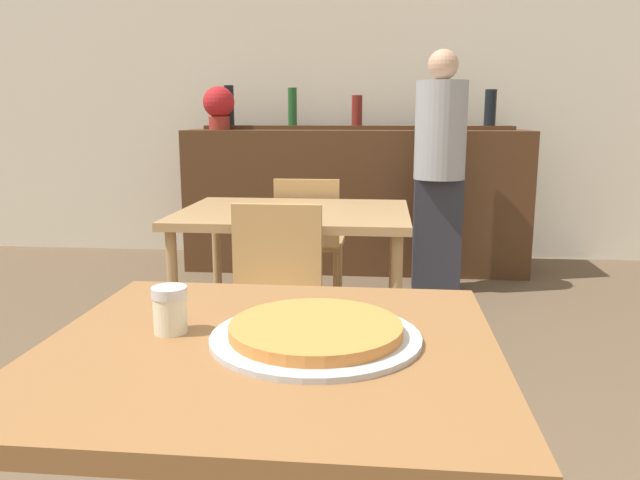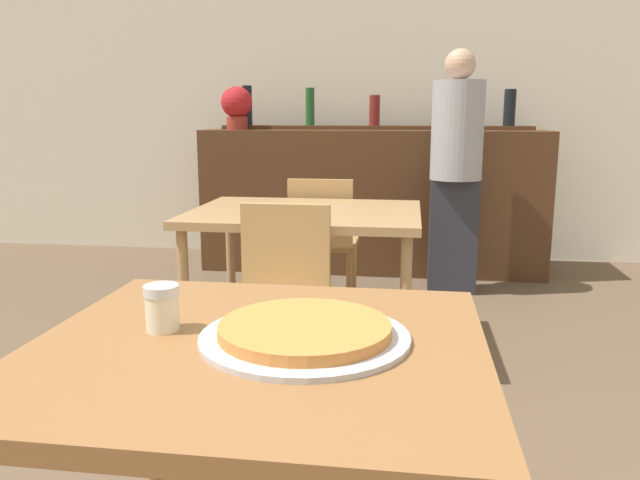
{
  "view_description": "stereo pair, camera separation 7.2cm",
  "coord_description": "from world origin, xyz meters",
  "px_view_note": "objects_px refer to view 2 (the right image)",
  "views": [
    {
      "loc": [
        0.22,
        -1.16,
        1.2
      ],
      "look_at": [
        0.05,
        0.55,
        0.85
      ],
      "focal_mm": 35.0,
      "sensor_mm": 36.0,
      "label": 1
    },
    {
      "loc": [
        0.29,
        -1.15,
        1.2
      ],
      "look_at": [
        0.05,
        0.55,
        0.85
      ],
      "focal_mm": 35.0,
      "sensor_mm": 36.0,
      "label": 2
    }
  ],
  "objects_px": {
    "pizza_tray": "(305,332)",
    "cheese_shaker": "(162,307)",
    "potted_plant": "(237,105)",
    "person_standing": "(456,164)",
    "chair_far_side_back": "(323,235)",
    "chair_far_side_front": "(281,291)"
  },
  "relations": [
    {
      "from": "person_standing",
      "to": "potted_plant",
      "type": "height_order",
      "value": "person_standing"
    },
    {
      "from": "pizza_tray",
      "to": "chair_far_side_front",
      "type": "bearing_deg",
      "value": 104.1
    },
    {
      "from": "cheese_shaker",
      "to": "chair_far_side_front",
      "type": "bearing_deg",
      "value": 90.34
    },
    {
      "from": "pizza_tray",
      "to": "chair_far_side_back",
      "type": "bearing_deg",
      "value": 97.23
    },
    {
      "from": "pizza_tray",
      "to": "person_standing",
      "type": "xyz_separation_m",
      "value": [
        0.5,
        3.06,
        0.1
      ]
    },
    {
      "from": "chair_far_side_front",
      "to": "potted_plant",
      "type": "xyz_separation_m",
      "value": [
        -0.83,
        2.34,
        0.78
      ]
    },
    {
      "from": "chair_far_side_back",
      "to": "cheese_shaker",
      "type": "bearing_deg",
      "value": 90.17
    },
    {
      "from": "chair_far_side_front",
      "to": "pizza_tray",
      "type": "bearing_deg",
      "value": -75.9
    },
    {
      "from": "cheese_shaker",
      "to": "potted_plant",
      "type": "relative_size",
      "value": 0.3
    },
    {
      "from": "chair_far_side_front",
      "to": "person_standing",
      "type": "distance_m",
      "value": 2.02
    },
    {
      "from": "pizza_tray",
      "to": "cheese_shaker",
      "type": "distance_m",
      "value": 0.31
    },
    {
      "from": "chair_far_side_back",
      "to": "chair_far_side_front",
      "type": "bearing_deg",
      "value": 90.0
    },
    {
      "from": "chair_far_side_back",
      "to": "pizza_tray",
      "type": "height_order",
      "value": "chair_far_side_back"
    },
    {
      "from": "chair_far_side_front",
      "to": "chair_far_side_back",
      "type": "height_order",
      "value": "same"
    },
    {
      "from": "pizza_tray",
      "to": "potted_plant",
      "type": "bearing_deg",
      "value": 107.65
    },
    {
      "from": "cheese_shaker",
      "to": "person_standing",
      "type": "xyz_separation_m",
      "value": [
        0.8,
        3.04,
        0.07
      ]
    },
    {
      "from": "person_standing",
      "to": "potted_plant",
      "type": "xyz_separation_m",
      "value": [
        -1.64,
        0.53,
        0.39
      ]
    },
    {
      "from": "chair_far_side_front",
      "to": "chair_far_side_back",
      "type": "bearing_deg",
      "value": 90.0
    },
    {
      "from": "cheese_shaker",
      "to": "person_standing",
      "type": "height_order",
      "value": "person_standing"
    },
    {
      "from": "cheese_shaker",
      "to": "potted_plant",
      "type": "xyz_separation_m",
      "value": [
        -0.83,
        3.57,
        0.46
      ]
    },
    {
      "from": "potted_plant",
      "to": "cheese_shaker",
      "type": "bearing_deg",
      "value": -76.85
    },
    {
      "from": "chair_far_side_back",
      "to": "cheese_shaker",
      "type": "height_order",
      "value": "cheese_shaker"
    }
  ]
}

